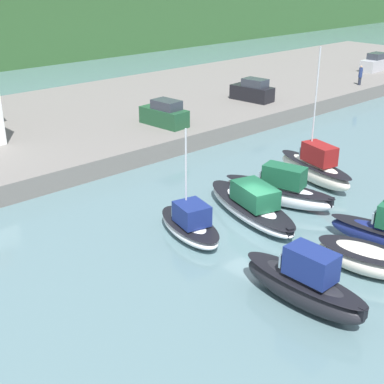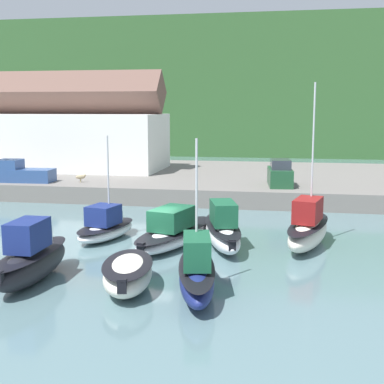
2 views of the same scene
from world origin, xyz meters
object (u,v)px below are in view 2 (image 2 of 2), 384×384
moored_boat_2 (222,230)px  dog_on_quay (81,177)px  moored_boat_1 (175,231)px  pickup_truck_0 (21,172)px  moored_boat_6 (197,271)px  moored_boat_3 (308,229)px  moored_boat_4 (32,259)px  parked_car_2 (280,174)px  moored_boat_0 (106,227)px  moored_boat_5 (128,274)px

moored_boat_2 → dog_on_quay: bearing=119.9°
moored_boat_1 → pickup_truck_0: size_ratio=1.76×
moored_boat_6 → moored_boat_1: bearing=97.8°
moored_boat_2 → moored_boat_1: bearing=168.1°
moored_boat_2 → moored_boat_3: size_ratio=0.83×
moored_boat_4 → parked_car_2: parked_car_2 is taller
moored_boat_0 → parked_car_2: (9.84, 14.21, 1.59)m
moored_boat_0 → moored_boat_4: 8.10m
moored_boat_0 → moored_boat_1: (4.28, -0.61, 0.04)m
moored_boat_3 → moored_boat_1: bearing=-159.6°
moored_boat_1 → moored_boat_6: size_ratio=1.23×
moored_boat_2 → moored_boat_4: 10.72m
moored_boat_3 → parked_car_2: moored_boat_3 is taller
moored_boat_4 → moored_boat_5: size_ratio=1.22×
moored_boat_5 → moored_boat_6: moored_boat_6 is taller
moored_boat_2 → pickup_truck_0: (-18.94, 13.12, 1.28)m
moored_boat_1 → parked_car_2: bearing=84.2°
moored_boat_1 → moored_boat_3: 7.43m
pickup_truck_0 → moored_boat_3: bearing=-120.6°
moored_boat_2 → moored_boat_6: moored_boat_6 is taller
moored_boat_0 → moored_boat_1: moored_boat_0 is taller
moored_boat_5 → parked_car_2: bearing=63.8°
moored_boat_3 → parked_car_2: 14.11m
moored_boat_6 → moored_boat_0: bearing=119.0°
parked_car_2 → dog_on_quay: parked_car_2 is taller
moored_boat_5 → moored_boat_6: (2.93, 0.16, 0.21)m
moored_boat_2 → pickup_truck_0: pickup_truck_0 is taller
moored_boat_0 → pickup_truck_0: (-11.97, 12.66, 1.49)m
moored_boat_3 → moored_boat_4: (-12.23, -8.35, 0.01)m
moored_boat_5 → dog_on_quay: dog_on_quay is taller
moored_boat_6 → parked_car_2: (3.00, 22.39, 1.40)m
moored_boat_2 → dog_on_quay: size_ratio=8.83×
moored_boat_0 → moored_boat_6: moored_boat_6 is taller
moored_boat_4 → moored_boat_2: bearing=44.4°
moored_boat_6 → pickup_truck_0: bearing=121.2°
moored_boat_1 → moored_boat_5: bearing=-78.0°
moored_boat_4 → dog_on_quay: moored_boat_4 is taller
moored_boat_4 → moored_boat_5: 4.51m
moored_boat_5 → moored_boat_1: bearing=75.8°
moored_boat_2 → moored_boat_4: size_ratio=1.20×
moored_boat_3 → moored_boat_4: 14.81m
moored_boat_0 → moored_boat_1: bearing=4.2°
moored_boat_0 → parked_car_2: 17.36m
moored_boat_5 → dog_on_quay: bearing=104.9°
moored_boat_4 → moored_boat_0: bearing=85.1°
moored_boat_1 → moored_boat_5: moored_boat_1 is taller
moored_boat_6 → pickup_truck_0: size_ratio=1.43×
moored_boat_0 → moored_boat_3: bearing=13.7°
moored_boat_2 → pickup_truck_0: 23.07m
moored_boat_4 → moored_boat_6: 7.42m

